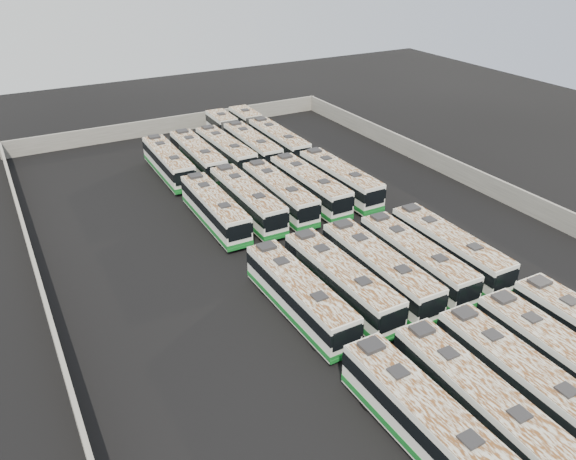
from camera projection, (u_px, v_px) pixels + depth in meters
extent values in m
plane|color=black|center=(306.00, 242.00, 51.09)|extent=(140.00, 140.00, 0.00)
cube|color=slate|center=(175.00, 124.00, 78.59)|extent=(45.20, 0.30, 2.20)
cube|color=slate|center=(486.00, 184.00, 60.04)|extent=(0.30, 73.20, 2.20)
cube|color=slate|center=(45.00, 301.00, 41.09)|extent=(0.30, 73.20, 2.20)
cube|color=silver|center=(428.00, 424.00, 29.97)|extent=(2.75, 12.42, 2.84)
cube|color=#126924|center=(426.00, 438.00, 30.46)|extent=(2.80, 12.47, 0.43)
cube|color=black|center=(429.00, 418.00, 29.75)|extent=(2.81, 12.48, 0.95)
cube|color=beige|center=(432.00, 405.00, 29.29)|extent=(2.70, 12.17, 0.07)
cube|color=black|center=(471.00, 439.00, 27.15)|extent=(0.99, 0.99, 0.14)
cube|color=black|center=(398.00, 372.00, 31.32)|extent=(0.99, 0.99, 0.14)
cube|color=black|center=(371.00, 346.00, 33.20)|extent=(1.36, 1.15, 0.27)
cylinder|color=black|center=(366.00, 402.00, 33.12)|extent=(0.30, 1.04, 1.03)
cylinder|color=black|center=(395.00, 388.00, 34.09)|extent=(0.30, 1.04, 1.03)
cube|color=silver|center=(477.00, 402.00, 31.48)|extent=(2.75, 12.08, 2.76)
cube|color=#126924|center=(475.00, 415.00, 31.96)|extent=(2.80, 12.14, 0.42)
cube|color=black|center=(479.00, 396.00, 31.27)|extent=(2.81, 12.15, 0.92)
cube|color=beige|center=(482.00, 383.00, 30.82)|extent=(2.70, 11.84, 0.07)
cube|color=black|center=(520.00, 414.00, 28.70)|extent=(0.97, 0.97, 0.14)
cube|color=black|center=(449.00, 353.00, 32.84)|extent=(0.97, 0.97, 0.14)
cube|color=black|center=(422.00, 329.00, 34.69)|extent=(1.33, 1.13, 0.26)
cylinder|color=black|center=(542.00, 460.00, 29.50)|extent=(0.30, 1.01, 1.00)
cylinder|color=black|center=(416.00, 381.00, 34.63)|extent=(0.30, 1.01, 1.00)
cylinder|color=black|center=(443.00, 370.00, 35.51)|extent=(0.30, 1.01, 1.00)
cube|color=silver|center=(522.00, 380.00, 32.97)|extent=(2.66, 12.07, 2.76)
cube|color=#126924|center=(519.00, 393.00, 33.44)|extent=(2.71, 12.13, 0.42)
cube|color=black|center=(524.00, 375.00, 32.75)|extent=(2.72, 12.14, 0.92)
cube|color=beige|center=(527.00, 362.00, 32.30)|extent=(2.61, 11.83, 0.07)
cube|color=black|center=(567.00, 390.00, 30.19)|extent=(0.97, 0.97, 0.14)
cube|color=black|center=(493.00, 335.00, 34.31)|extent=(0.97, 0.97, 0.14)
cube|color=black|center=(465.00, 313.00, 36.16)|extent=(1.32, 1.12, 0.26)
cylinder|color=black|center=(561.00, 449.00, 30.11)|extent=(0.29, 1.01, 1.00)
cylinder|color=black|center=(459.00, 363.00, 36.10)|extent=(0.29, 1.01, 1.00)
cylinder|color=black|center=(484.00, 353.00, 36.99)|extent=(0.29, 1.01, 1.00)
cube|color=silver|center=(562.00, 360.00, 34.52)|extent=(2.73, 12.03, 2.75)
cube|color=#126924|center=(558.00, 373.00, 35.00)|extent=(2.78, 12.08, 0.42)
cube|color=black|center=(563.00, 355.00, 34.31)|extent=(2.79, 12.09, 0.92)
cube|color=beige|center=(567.00, 342.00, 33.86)|extent=(2.68, 11.79, 0.07)
cube|color=black|center=(532.00, 317.00, 35.87)|extent=(0.97, 0.97, 0.14)
cube|color=black|center=(504.00, 298.00, 37.72)|extent=(1.32, 1.12, 0.26)
cylinder|color=black|center=(498.00, 345.00, 37.66)|extent=(0.30, 1.00, 1.00)
cylinder|color=black|center=(521.00, 336.00, 38.53)|extent=(0.30, 1.00, 1.00)
cube|color=black|center=(570.00, 300.00, 37.37)|extent=(0.98, 0.98, 0.14)
cube|color=black|center=(540.00, 282.00, 39.25)|extent=(1.34, 1.13, 0.27)
cylinder|color=black|center=(535.00, 329.00, 39.18)|extent=(0.29, 1.03, 1.02)
cylinder|color=black|center=(556.00, 319.00, 40.11)|extent=(0.29, 1.03, 1.02)
cube|color=silver|center=(299.00, 295.00, 40.67)|extent=(2.68, 12.05, 2.75)
cube|color=#126924|center=(299.00, 306.00, 41.15)|extent=(2.73, 12.10, 0.42)
cube|color=black|center=(299.00, 290.00, 40.46)|extent=(2.74, 12.11, 0.92)
cube|color=black|center=(347.00, 338.00, 35.90)|extent=(2.20, 0.09, 1.45)
cube|color=#126924|center=(346.00, 356.00, 36.63)|extent=(2.50, 0.14, 0.28)
cube|color=beige|center=(299.00, 279.00, 40.01)|extent=(2.63, 11.81, 0.07)
cube|color=black|center=(319.00, 296.00, 37.94)|extent=(0.97, 0.97, 0.14)
cube|color=black|center=(281.00, 261.00, 41.99)|extent=(0.97, 0.97, 0.14)
cube|color=black|center=(266.00, 246.00, 43.80)|extent=(1.32, 1.12, 0.26)
cylinder|color=black|center=(314.00, 343.00, 37.84)|extent=(0.30, 1.01, 1.00)
cylinder|color=black|center=(341.00, 333.00, 38.78)|extent=(0.30, 1.01, 1.00)
cylinder|color=black|center=(262.00, 287.00, 43.73)|extent=(0.30, 1.01, 1.00)
cylinder|color=black|center=(286.00, 280.00, 44.66)|extent=(0.30, 1.01, 1.00)
cube|color=silver|center=(340.00, 281.00, 42.25)|extent=(2.82, 12.27, 2.80)
cube|color=#126924|center=(340.00, 292.00, 42.74)|extent=(2.87, 12.32, 0.43)
cube|color=black|center=(341.00, 276.00, 42.03)|extent=(2.88, 12.33, 0.94)
cube|color=black|center=(393.00, 321.00, 37.43)|extent=(2.24, 0.11, 1.48)
cube|color=#126924|center=(391.00, 339.00, 38.16)|extent=(2.55, 0.16, 0.28)
cube|color=beige|center=(341.00, 265.00, 41.58)|extent=(2.76, 12.02, 0.07)
cube|color=black|center=(363.00, 281.00, 39.48)|extent=(0.99, 0.99, 0.14)
cube|color=black|center=(322.00, 248.00, 43.58)|extent=(0.99, 0.99, 0.14)
cube|color=black|center=(305.00, 234.00, 45.42)|extent=(1.35, 1.15, 0.26)
cylinder|color=black|center=(359.00, 327.00, 39.38)|extent=(0.31, 1.02, 1.02)
cylinder|color=black|center=(383.00, 317.00, 40.34)|extent=(0.31, 1.02, 1.02)
cylinder|color=black|center=(301.00, 275.00, 45.34)|extent=(0.31, 1.02, 1.02)
cylinder|color=black|center=(324.00, 267.00, 46.30)|extent=(0.31, 1.02, 1.02)
cube|color=silver|center=(379.00, 270.00, 43.62)|extent=(2.68, 12.40, 2.84)
cube|color=#126924|center=(378.00, 281.00, 44.11)|extent=(2.73, 12.45, 0.43)
cube|color=black|center=(379.00, 264.00, 43.40)|extent=(2.74, 12.46, 0.95)
cube|color=black|center=(433.00, 308.00, 38.65)|extent=(2.27, 0.08, 1.50)
cube|color=#126924|center=(430.00, 326.00, 39.39)|extent=(2.58, 0.12, 0.29)
cube|color=beige|center=(380.00, 254.00, 42.94)|extent=(2.63, 12.16, 0.07)
cube|color=black|center=(403.00, 269.00, 40.78)|extent=(0.99, 0.99, 0.14)
cube|color=black|center=(360.00, 237.00, 45.00)|extent=(0.99, 0.99, 0.14)
cube|color=black|center=(343.00, 224.00, 46.90)|extent=(1.35, 1.15, 0.27)
cylinder|color=black|center=(398.00, 314.00, 40.69)|extent=(0.30, 1.03, 1.03)
cylinder|color=black|center=(422.00, 305.00, 41.61)|extent=(0.30, 1.03, 1.03)
cylinder|color=black|center=(338.00, 263.00, 46.83)|extent=(0.30, 1.03, 1.03)
cylinder|color=black|center=(360.00, 257.00, 47.76)|extent=(0.30, 1.03, 1.03)
cube|color=silver|center=(415.00, 259.00, 45.13)|extent=(2.74, 12.04, 2.75)
cube|color=#126924|center=(414.00, 270.00, 45.61)|extent=(2.79, 12.09, 0.42)
cube|color=black|center=(416.00, 254.00, 44.92)|extent=(2.80, 12.10, 0.92)
cube|color=black|center=(470.00, 294.00, 40.28)|extent=(2.20, 0.10, 1.45)
cube|color=#126924|center=(466.00, 311.00, 41.00)|extent=(2.50, 0.15, 0.28)
cube|color=beige|center=(417.00, 244.00, 44.47)|extent=(2.69, 11.80, 0.07)
cube|color=black|center=(440.00, 258.00, 42.36)|extent=(0.97, 0.97, 0.14)
cube|color=black|center=(397.00, 229.00, 46.48)|extent=(0.97, 0.97, 0.14)
cube|color=black|center=(380.00, 217.00, 48.33)|extent=(1.32, 1.13, 0.26)
cylinder|color=black|center=(435.00, 300.00, 42.28)|extent=(0.30, 1.00, 1.00)
cylinder|color=black|center=(457.00, 292.00, 43.15)|extent=(0.30, 1.00, 1.00)
cylinder|color=black|center=(375.00, 254.00, 48.27)|extent=(0.30, 1.00, 1.00)
cylinder|color=black|center=(395.00, 248.00, 49.14)|extent=(0.30, 1.00, 1.00)
cube|color=silver|center=(449.00, 248.00, 46.60)|extent=(2.64, 12.12, 2.77)
cube|color=#126924|center=(447.00, 259.00, 47.08)|extent=(2.69, 12.17, 0.42)
cube|color=black|center=(449.00, 244.00, 46.38)|extent=(2.70, 12.18, 0.93)
cube|color=black|center=(506.00, 281.00, 41.74)|extent=(2.22, 0.08, 1.46)
cube|color=#126924|center=(502.00, 298.00, 42.46)|extent=(2.52, 0.13, 0.28)
cube|color=beige|center=(451.00, 234.00, 45.93)|extent=(2.59, 11.88, 0.07)
cube|color=black|center=(475.00, 247.00, 43.82)|extent=(0.97, 0.97, 0.14)
cube|color=black|center=(429.00, 219.00, 47.95)|extent=(0.97, 0.97, 0.14)
cube|color=black|center=(411.00, 208.00, 49.80)|extent=(1.32, 1.12, 0.26)
cylinder|color=black|center=(471.00, 287.00, 43.73)|extent=(0.29, 1.01, 1.01)
cylinder|color=black|center=(491.00, 280.00, 44.63)|extent=(0.29, 1.01, 1.01)
cylinder|color=black|center=(407.00, 244.00, 49.74)|extent=(0.29, 1.01, 1.01)
cylinder|color=black|center=(426.00, 239.00, 50.64)|extent=(0.29, 1.01, 1.01)
cube|color=silver|center=(215.00, 209.00, 53.28)|extent=(2.64, 11.95, 2.73)
cube|color=#126924|center=(215.00, 218.00, 53.75)|extent=(2.69, 12.00, 0.42)
cube|color=black|center=(214.00, 205.00, 53.06)|extent=(2.70, 12.01, 0.91)
cube|color=black|center=(240.00, 232.00, 48.48)|extent=(2.18, 0.09, 1.44)
cube|color=#126924|center=(241.00, 247.00, 49.19)|extent=(2.48, 0.13, 0.28)
cube|color=beige|center=(214.00, 195.00, 52.62)|extent=(2.59, 11.71, 0.07)
cube|color=black|center=(224.00, 205.00, 50.53)|extent=(0.96, 0.96, 0.14)
cube|color=black|center=(204.00, 185.00, 54.61)|extent=(0.96, 0.96, 0.14)
cube|color=black|center=(195.00, 176.00, 56.44)|extent=(1.30, 1.11, 0.26)
cylinder|color=black|center=(220.00, 240.00, 50.45)|extent=(0.29, 1.00, 0.99)
cylinder|color=black|center=(242.00, 234.00, 51.33)|extent=(0.29, 1.00, 0.99)
cylinder|color=black|center=(192.00, 207.00, 56.38)|extent=(0.29, 1.00, 0.99)
cylinder|color=black|center=(211.00, 203.00, 57.26)|extent=(0.29, 1.00, 0.99)
cube|color=silver|center=(247.00, 200.00, 54.89)|extent=(2.59, 12.36, 2.83)
cube|color=#126924|center=(247.00, 209.00, 55.38)|extent=(2.64, 12.41, 0.43)
cube|color=black|center=(247.00, 196.00, 54.67)|extent=(2.65, 12.42, 0.95)
cube|color=black|center=(277.00, 222.00, 49.95)|extent=(2.26, 0.06, 1.49)
cube|color=#126924|center=(277.00, 238.00, 50.70)|extent=(2.57, 0.10, 0.29)
cube|color=beige|center=(246.00, 186.00, 54.21)|extent=(2.54, 12.11, 0.07)
cube|color=black|center=(259.00, 196.00, 52.06)|extent=(0.98, 0.98, 0.14)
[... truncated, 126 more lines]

